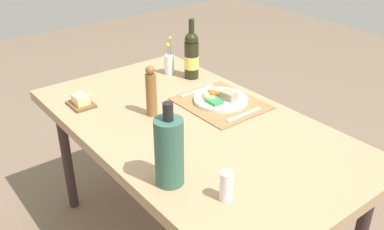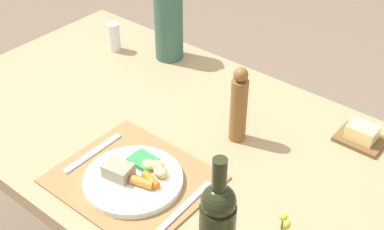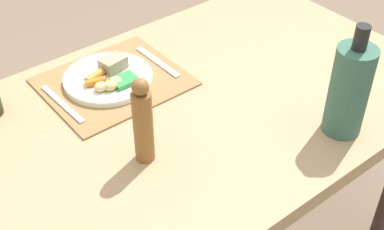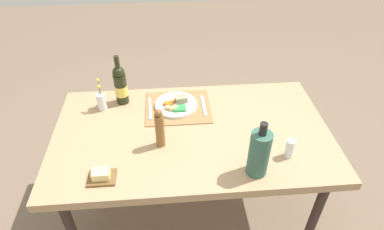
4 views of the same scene
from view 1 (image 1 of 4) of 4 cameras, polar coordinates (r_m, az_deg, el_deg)
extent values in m
cube|color=tan|center=(1.85, 0.08, -1.70)|extent=(1.51, 0.87, 0.05)
cylinder|color=#362725|center=(2.66, -3.02, -0.61)|extent=(0.05, 0.05, 0.66)
cylinder|color=#362725|center=(2.39, -16.30, -5.31)|extent=(0.05, 0.05, 0.66)
cube|color=olive|center=(2.00, 3.82, 1.58)|extent=(0.38, 0.33, 0.01)
cylinder|color=white|center=(2.01, 3.84, 2.06)|extent=(0.25, 0.25, 0.02)
cube|color=gray|center=(1.99, 4.88, 2.60)|extent=(0.08, 0.06, 0.04)
cylinder|color=orange|center=(2.03, 3.28, 2.98)|extent=(0.06, 0.04, 0.02)
cylinder|color=orange|center=(2.02, 2.63, 2.89)|extent=(0.06, 0.03, 0.02)
ellipsoid|color=#DAC278|center=(1.97, 2.63, 2.28)|extent=(0.04, 0.03, 0.03)
ellipsoid|color=tan|center=(1.98, 2.01, 2.43)|extent=(0.04, 0.03, 0.03)
ellipsoid|color=#D9BE81|center=(2.01, 1.87, 2.74)|extent=(0.04, 0.03, 0.03)
cube|color=#2E8F47|center=(1.96, 2.97, 1.83)|extent=(0.07, 0.06, 0.01)
cube|color=silver|center=(1.90, 6.88, 0.09)|extent=(0.02, 0.20, 0.00)
cube|color=silver|center=(2.11, 0.69, 3.23)|extent=(0.02, 0.21, 0.00)
cylinder|color=#366150|center=(1.41, -3.05, -4.95)|extent=(0.10, 0.10, 0.24)
cylinder|color=black|center=(1.34, -3.21, 0.46)|extent=(0.03, 0.03, 0.06)
cube|color=brown|center=(2.04, -14.49, 1.37)|extent=(0.13, 0.10, 0.01)
cube|color=#F7DC8C|center=(2.03, -14.58, 2.04)|extent=(0.08, 0.06, 0.04)
cylinder|color=brown|center=(1.87, -5.42, 2.66)|extent=(0.05, 0.05, 0.19)
sphere|color=brown|center=(1.82, -5.58, 5.93)|extent=(0.04, 0.04, 0.04)
cylinder|color=black|center=(2.25, -0.06, 7.27)|extent=(0.07, 0.07, 0.19)
sphere|color=black|center=(2.21, -0.07, 10.01)|extent=(0.07, 0.07, 0.07)
cylinder|color=black|center=(2.20, -0.07, 11.38)|extent=(0.03, 0.03, 0.10)
cylinder|color=#F0D95E|center=(2.25, -0.06, 7.04)|extent=(0.08, 0.08, 0.07)
cylinder|color=silver|center=(2.32, -3.03, 6.70)|extent=(0.05, 0.05, 0.10)
cylinder|color=#3F7233|center=(2.30, -2.87, 7.81)|extent=(0.00, 0.00, 0.20)
sphere|color=yellow|center=(2.27, -2.92, 10.16)|extent=(0.02, 0.02, 0.02)
cylinder|color=#3F7233|center=(2.30, -3.15, 7.31)|extent=(0.00, 0.00, 0.16)
sphere|color=yellow|center=(2.27, -3.20, 9.24)|extent=(0.02, 0.02, 0.02)
cylinder|color=white|center=(1.38, 4.57, -9.40)|extent=(0.04, 0.04, 0.10)
camera|label=2|loc=(2.79, 4.69, 28.65)|focal=48.89mm
camera|label=3|loc=(1.93, -38.56, 22.67)|focal=49.96mm
camera|label=4|loc=(1.45, -61.24, 27.74)|focal=30.71mm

